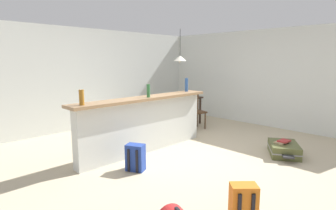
{
  "coord_description": "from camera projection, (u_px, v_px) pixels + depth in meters",
  "views": [
    {
      "loc": [
        -3.76,
        -3.3,
        1.71
      ],
      "look_at": [
        0.2,
        0.69,
        0.79
      ],
      "focal_mm": 29.09,
      "sensor_mm": 36.0,
      "label": 1
    }
  ],
  "objects": [
    {
      "name": "wall_back",
      "position": [
        99.0,
        78.0,
        7.13
      ],
      "size": [
        6.6,
        0.1,
        2.5
      ],
      "primitive_type": "cube",
      "color": "silver",
      "rests_on": "ground_plane"
    },
    {
      "name": "bottle_green",
      "position": [
        148.0,
        91.0,
        4.95
      ],
      "size": [
        0.06,
        0.06,
        0.24
      ],
      "primitive_type": "cylinder",
      "color": "#2D6B38",
      "rests_on": "bar_countertop"
    },
    {
      "name": "backpack_orange",
      "position": [
        243.0,
        204.0,
        2.9
      ],
      "size": [
        0.34,
        0.34,
        0.42
      ],
      "color": "orange",
      "rests_on": "ground_plane"
    },
    {
      "name": "dining_table",
      "position": [
        179.0,
        101.0,
        7.27
      ],
      "size": [
        1.1,
        0.8,
        0.74
      ],
      "color": "#332319",
      "rests_on": "ground_plane"
    },
    {
      "name": "bottle_blue",
      "position": [
        186.0,
        85.0,
        5.88
      ],
      "size": [
        0.07,
        0.07,
        0.29
      ],
      "primitive_type": "cylinder",
      "color": "#284C89",
      "rests_on": "bar_countertop"
    },
    {
      "name": "dining_chair_near_partition",
      "position": [
        194.0,
        108.0,
        6.89
      ],
      "size": [
        0.48,
        0.48,
        0.93
      ],
      "color": "#4C331E",
      "rests_on": "ground_plane"
    },
    {
      "name": "bottle_amber",
      "position": [
        82.0,
        97.0,
        4.09
      ],
      "size": [
        0.08,
        0.08,
        0.24
      ],
      "primitive_type": "cylinder",
      "color": "#9E661E",
      "rests_on": "bar_countertop"
    },
    {
      "name": "ground_plane",
      "position": [
        186.0,
        152.0,
        5.2
      ],
      "size": [
        13.0,
        13.0,
        0.05
      ],
      "primitive_type": "cube",
      "color": "#BCAD8E"
    },
    {
      "name": "book_stack",
      "position": [
        282.0,
        142.0,
        4.96
      ],
      "size": [
        0.28,
        0.22,
        0.05
      ],
      "color": "tan",
      "rests_on": "suitcase_flat_olive"
    },
    {
      "name": "pendant_lamp",
      "position": [
        180.0,
        58.0,
        7.0
      ],
      "size": [
        0.34,
        0.34,
        0.85
      ],
      "color": "black"
    },
    {
      "name": "backpack_blue",
      "position": [
        136.0,
        158.0,
        4.26
      ],
      "size": [
        0.32,
        0.33,
        0.42
      ],
      "color": "#233D93",
      "rests_on": "ground_plane"
    },
    {
      "name": "bar_countertop",
      "position": [
        145.0,
        98.0,
        5.02
      ],
      "size": [
        2.96,
        0.4,
        0.05
      ],
      "primitive_type": "cube",
      "color": "#93704C",
      "rests_on": "partition_half_wall"
    },
    {
      "name": "partition_half_wall",
      "position": [
        145.0,
        126.0,
        5.1
      ],
      "size": [
        2.8,
        0.2,
        0.99
      ],
      "primitive_type": "cube",
      "color": "silver",
      "rests_on": "ground_plane"
    },
    {
      "name": "suitcase_flat_olive",
      "position": [
        284.0,
        149.0,
        4.96
      ],
      "size": [
        0.88,
        0.79,
        0.22
      ],
      "color": "#51562D",
      "rests_on": "ground_plane"
    },
    {
      "name": "wall_right",
      "position": [
        253.0,
        78.0,
        7.33
      ],
      "size": [
        0.1,
        6.0,
        2.5
      ],
      "primitive_type": "cube",
      "color": "silver",
      "rests_on": "ground_plane"
    }
  ]
}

